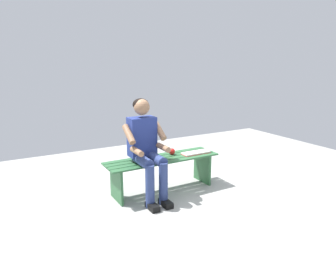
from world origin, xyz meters
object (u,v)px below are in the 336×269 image
object	(u,v)px
person_seated	(146,145)
book_open	(196,153)
apple	(172,151)
bench_near	(163,166)

from	to	relation	value
person_seated	book_open	world-z (taller)	person_seated
person_seated	apple	bearing A→B (deg)	-159.65
bench_near	book_open	world-z (taller)	book_open
person_seated	book_open	bearing A→B (deg)	-176.04
apple	book_open	world-z (taller)	apple
book_open	bench_near	bearing A→B (deg)	-5.76
person_seated	apple	distance (m)	0.54
bench_near	person_seated	xyz separation A→B (m)	(0.28, 0.10, 0.35)
book_open	person_seated	bearing A→B (deg)	3.46
apple	book_open	bearing A→B (deg)	159.46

